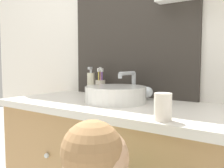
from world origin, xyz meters
TOP-DOWN VIEW (x-y plane):
  - wall_back at (0.01, 0.62)m, footprint 3.20×0.18m
  - sink_basin at (-0.11, 0.34)m, footprint 0.31×0.37m
  - toothbrush_holder at (-0.34, 0.51)m, footprint 0.06×0.06m
  - soap_dispenser at (-0.42, 0.51)m, footprint 0.05×0.05m
  - drinking_cup at (0.26, 0.10)m, footprint 0.06×0.06m

SIDE VIEW (x-z plane):
  - sink_basin at x=-0.11m, z-range 0.83..0.98m
  - drinking_cup at x=0.26m, z-range 0.86..0.96m
  - toothbrush_holder at x=-0.34m, z-range 0.83..1.00m
  - soap_dispenser at x=-0.42m, z-range 0.84..1.02m
  - wall_back at x=0.01m, z-range 0.03..2.53m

